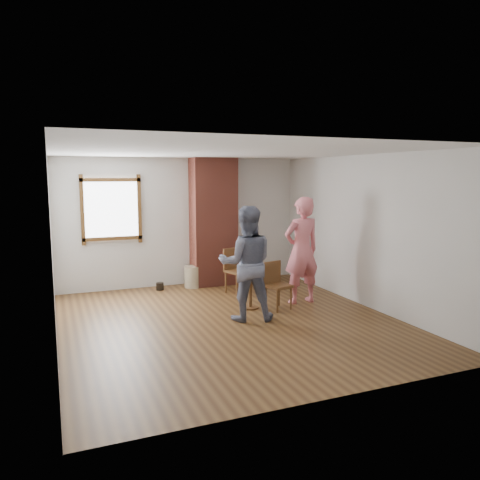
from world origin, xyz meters
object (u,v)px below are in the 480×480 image
at_px(dining_chair_right, 276,283).
at_px(side_table, 250,285).
at_px(man, 246,263).
at_px(dining_chair_left, 235,268).
at_px(stoneware_crock, 193,277).
at_px(person_pink, 302,250).

xyz_separation_m(dining_chair_right, side_table, (-0.40, 0.15, -0.04)).
xyz_separation_m(side_table, man, (-0.30, -0.53, 0.49)).
height_order(dining_chair_left, side_table, dining_chair_left).
relative_size(stoneware_crock, dining_chair_left, 0.51).
height_order(stoneware_crock, person_pink, person_pink).
bearing_deg(side_table, dining_chair_left, 81.39).
bearing_deg(man, person_pink, -140.35).
bearing_deg(person_pink, dining_chair_right, 12.52).
relative_size(dining_chair_left, man, 0.48).
bearing_deg(stoneware_crock, person_pink, -51.51).
bearing_deg(man, stoneware_crock, -69.10).
bearing_deg(dining_chair_left, man, -124.96).
distance_m(side_table, person_pink, 1.13).
xyz_separation_m(dining_chair_left, dining_chair_right, (0.23, -1.28, -0.03)).
bearing_deg(man, side_table, -102.44).
relative_size(dining_chair_right, man, 0.45).
height_order(man, person_pink, person_pink).
bearing_deg(person_pink, stoneware_crock, -54.95).
distance_m(man, person_pink, 1.40).
xyz_separation_m(stoneware_crock, person_pink, (1.46, -1.84, 0.72)).
height_order(stoneware_crock, side_table, side_table).
xyz_separation_m(stoneware_crock, dining_chair_left, (0.64, -0.72, 0.26)).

